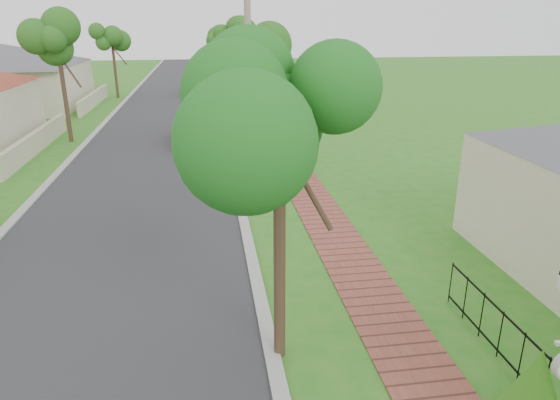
{
  "coord_description": "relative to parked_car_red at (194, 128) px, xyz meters",
  "views": [
    {
      "loc": [
        -0.38,
        -5.26,
        6.08
      ],
      "look_at": [
        1.49,
        7.24,
        1.5
      ],
      "focal_mm": 32.0,
      "sensor_mm": 36.0,
      "label": 1
    }
  ],
  "objects": [
    {
      "name": "road",
      "position": [
        -2.0,
        -0.8,
        -0.78
      ],
      "size": [
        7.0,
        120.0,
        0.02
      ],
      "primitive_type": "cube",
      "color": "#28282B",
      "rests_on": "ground"
    },
    {
      "name": "kerb_right",
      "position": [
        1.65,
        -0.8,
        -0.78
      ],
      "size": [
        0.3,
        120.0,
        0.1
      ],
      "primitive_type": "cube",
      "color": "#9E9E99",
      "rests_on": "ground"
    },
    {
      "name": "kerb_left",
      "position": [
        -5.65,
        -0.8,
        -0.78
      ],
      "size": [
        0.3,
        120.0,
        0.1
      ],
      "primitive_type": "cube",
      "color": "#9E9E99",
      "rests_on": "ground"
    },
    {
      "name": "sidewalk",
      "position": [
        4.25,
        -0.8,
        -0.78
      ],
      "size": [
        1.5,
        120.0,
        0.03
      ],
      "primitive_type": "cube",
      "color": "brown",
      "rests_on": "ground"
    },
    {
      "name": "street_trees",
      "position": [
        -1.87,
        6.04,
        3.75
      ],
      "size": [
        10.7,
        37.65,
        5.89
      ],
      "color": "#382619",
      "rests_on": "ground"
    },
    {
      "name": "parked_car_red",
      "position": [
        0.0,
        0.0,
        0.0
      ],
      "size": [
        2.02,
        4.66,
        1.57
      ],
      "primitive_type": "imported",
      "rotation": [
        0.0,
        0.0,
        -0.04
      ],
      "color": "maroon",
      "rests_on": "ground"
    },
    {
      "name": "parked_car_white",
      "position": [
        0.0,
        18.31,
        -0.04
      ],
      "size": [
        2.21,
        4.69,
        1.49
      ],
      "primitive_type": "imported",
      "rotation": [
        0.0,
        0.0,
        -0.15
      ],
      "color": "silver",
      "rests_on": "ground"
    },
    {
      "name": "near_tree",
      "position": [
        1.8,
        -18.11,
        4.03
      ],
      "size": [
        2.35,
        2.35,
        6.03
      ],
      "color": "#382619",
      "rests_on": "ground"
    },
    {
      "name": "utility_pole",
      "position": [
        2.23,
        -7.65,
        3.55
      ],
      "size": [
        1.2,
        0.24,
        8.54
      ],
      "color": "gray",
      "rests_on": "ground"
    }
  ]
}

